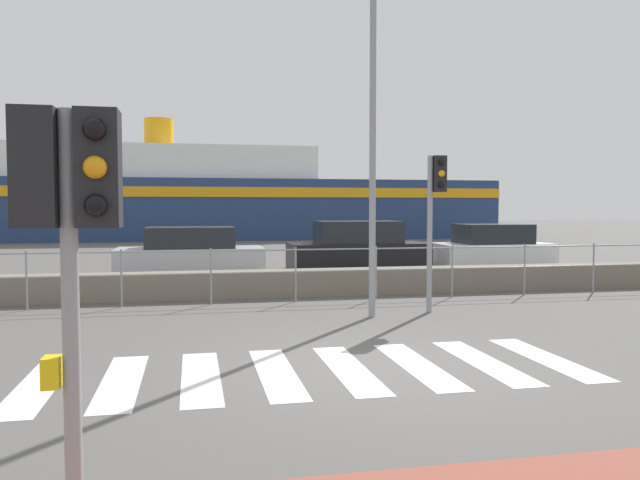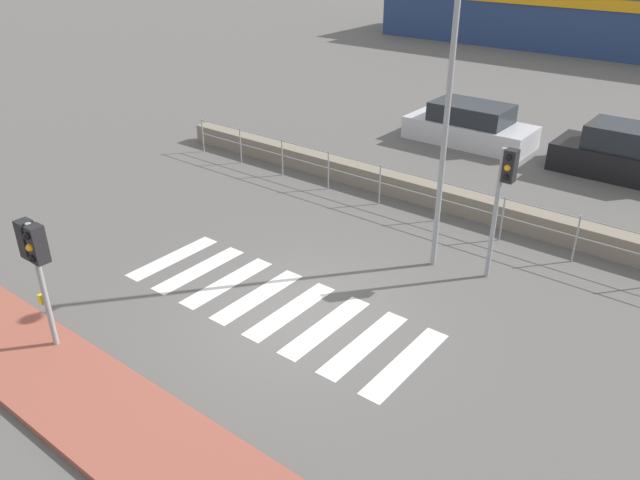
% 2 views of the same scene
% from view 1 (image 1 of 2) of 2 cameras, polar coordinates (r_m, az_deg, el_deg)
% --- Properties ---
extents(ground_plane, '(160.00, 160.00, 0.00)m').
position_cam_1_polar(ground_plane, '(7.96, 4.45, -11.59)').
color(ground_plane, '#565451').
extents(crosswalk, '(6.75, 2.40, 0.01)m').
position_cam_1_polar(crosswalk, '(7.80, -0.65, -11.86)').
color(crosswalk, silver).
rests_on(crosswalk, ground_plane).
extents(seawall, '(19.65, 0.55, 0.60)m').
position_cam_1_polar(seawall, '(14.10, -2.81, -3.94)').
color(seawall, slate).
rests_on(seawall, ground_plane).
extents(harbor_fence, '(17.72, 0.04, 1.17)m').
position_cam_1_polar(harbor_fence, '(13.19, -2.24, -2.39)').
color(harbor_fence, gray).
rests_on(harbor_fence, ground_plane).
extents(traffic_light_near, '(0.58, 0.41, 2.57)m').
position_cam_1_polar(traffic_light_near, '(3.87, -22.05, 2.72)').
color(traffic_light_near, gray).
rests_on(traffic_light_near, ground_plane).
extents(traffic_light_far, '(0.34, 0.32, 2.97)m').
position_cam_1_polar(traffic_light_far, '(11.99, 10.50, 3.81)').
color(traffic_light_far, gray).
rests_on(traffic_light_far, ground_plane).
extents(streetlamp, '(0.32, 1.15, 6.58)m').
position_cam_1_polar(streetlamp, '(11.33, 5.14, 13.33)').
color(streetlamp, gray).
rests_on(streetlamp, ground_plane).
extents(ferry_boat, '(34.47, 7.54, 7.56)m').
position_cam_1_polar(ferry_boat, '(40.80, -9.80, 3.60)').
color(ferry_boat, navy).
rests_on(ferry_boat, ground_plane).
extents(parked_car_silver, '(4.39, 1.89, 1.40)m').
position_cam_1_polar(parked_car_silver, '(19.41, -11.77, -1.20)').
color(parked_car_silver, '#BCBCC1').
rests_on(parked_car_silver, ground_plane).
extents(parked_car_black, '(4.40, 1.87, 1.56)m').
position_cam_1_polar(parked_car_black, '(20.09, 3.46, -0.81)').
color(parked_car_black, black).
rests_on(parked_car_black, ground_plane).
extents(parked_car_white, '(3.84, 1.80, 1.44)m').
position_cam_1_polar(parked_car_white, '(21.80, 15.50, -0.76)').
color(parked_car_white, silver).
rests_on(parked_car_white, ground_plane).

